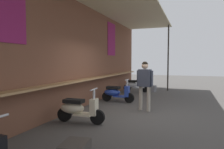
{
  "coord_description": "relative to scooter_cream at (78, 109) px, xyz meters",
  "views": [
    {
      "loc": [
        -6.47,
        -1.81,
        1.7
      ],
      "look_at": [
        1.66,
        1.29,
        1.14
      ],
      "focal_mm": 33.05,
      "sensor_mm": 36.0,
      "label": 1
    }
  ],
  "objects": [
    {
      "name": "scooter_blue",
      "position": [
        3.13,
        0.0,
        0.0
      ],
      "size": [
        0.46,
        1.4,
        0.97
      ],
      "rotation": [
        0.0,
        0.0,
        -1.57
      ],
      "color": "#233D9E",
      "rests_on": "ground_plane"
    },
    {
      "name": "ground_plane",
      "position": [
        1.55,
        -1.08,
        -0.39
      ],
      "size": [
        38.85,
        38.85,
        0.0
      ],
      "primitive_type": "plane",
      "color": "#474442"
    },
    {
      "name": "shopper_with_handbag",
      "position": [
        2.03,
        -1.46,
        0.65
      ],
      "size": [
        0.28,
        0.67,
        1.7
      ],
      "rotation": [
        0.0,
        0.0,
        -0.12
      ],
      "color": "#ADA393",
      "rests_on": "ground_plane"
    },
    {
      "name": "scooter_cream",
      "position": [
        0.0,
        0.0,
        0.0
      ],
      "size": [
        0.49,
        1.4,
        0.97
      ],
      "rotation": [
        0.0,
        0.0,
        -1.5
      ],
      "color": "beige",
      "rests_on": "ground_plane"
    },
    {
      "name": "scooter_silver",
      "position": [
        6.17,
        0.0,
        0.0
      ],
      "size": [
        0.49,
        1.4,
        0.97
      ],
      "rotation": [
        0.0,
        0.0,
        -1.5
      ],
      "color": "#B2B5BA",
      "rests_on": "ground_plane"
    },
    {
      "name": "market_stall_facade",
      "position": [
        1.55,
        0.75,
        1.81
      ],
      "size": [
        13.88,
        2.84,
        3.95
      ],
      "color": "brown",
      "rests_on": "ground_plane"
    }
  ]
}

